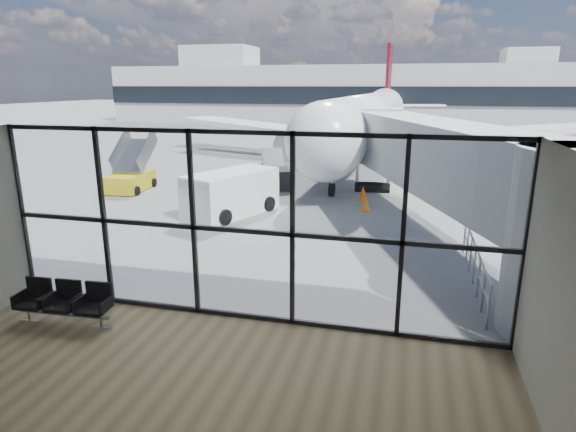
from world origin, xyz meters
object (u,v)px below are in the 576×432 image
at_px(airliner, 369,119).
at_px(seating_row, 66,300).
at_px(belt_loader, 275,175).
at_px(service_van, 229,193).
at_px(mobile_stairs, 130,179).

bearing_deg(airliner, seating_row, -96.74).
bearing_deg(belt_loader, airliner, 51.37).
xyz_separation_m(seating_row, belt_loader, (0.50, 16.49, 0.05)).
distance_m(airliner, belt_loader, 13.17).
distance_m(service_van, belt_loader, 6.39).
distance_m(seating_row, belt_loader, 16.50).
bearing_deg(mobile_stairs, seating_row, -70.27).
bearing_deg(belt_loader, mobile_stairs, -178.56).
xyz_separation_m(service_van, mobile_stairs, (-6.93, 3.45, -0.35)).
bearing_deg(seating_row, mobile_stairs, 112.41).
xyz_separation_m(seating_row, airliner, (4.49, 28.84, 2.33)).
relative_size(seating_row, belt_loader, 0.55).
distance_m(belt_loader, mobile_stairs, 7.74).
relative_size(seating_row, service_van, 0.49).
height_order(seating_row, service_van, service_van).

